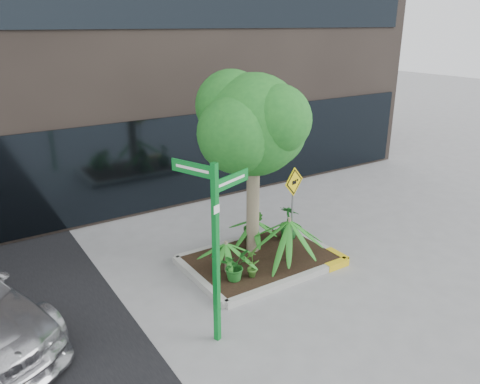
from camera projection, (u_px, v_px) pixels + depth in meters
ground at (261, 271)px, 10.29m from camera, size 80.00×80.00×0.00m
planter at (263, 259)px, 10.59m from camera, size 3.35×2.36×0.15m
tree at (253, 125)px, 9.95m from camera, size 2.83×2.51×4.24m
palm_front at (289, 221)px, 10.11m from camera, size 1.16×1.16×1.29m
palm_left at (226, 243)px, 9.74m from camera, size 0.80×0.80×0.89m
palm_back at (254, 220)px, 10.87m from camera, size 0.82×0.82×0.91m
shrub_a at (234, 266)px, 9.57m from camera, size 0.77×0.77×0.63m
shrub_b at (289, 222)px, 11.41m from camera, size 0.62×0.62×0.84m
shrub_c at (252, 262)px, 9.67m from camera, size 0.50×0.50×0.67m
shrub_d at (253, 226)px, 11.19m from camera, size 0.65×0.65×0.85m
street_sign_post at (215, 234)px, 7.50m from camera, size 1.14×0.90×3.17m
cattle_sign at (293, 197)px, 10.17m from camera, size 0.63×0.20×2.10m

